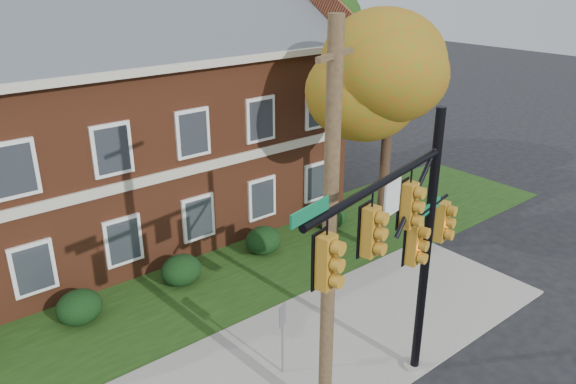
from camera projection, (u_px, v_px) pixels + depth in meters
ground at (365, 357)px, 15.66m from camera, size 120.00×120.00×0.00m
sidewalk at (340, 339)px, 16.36m from camera, size 14.00×5.00×0.08m
grass_strip at (242, 272)px, 19.95m from camera, size 30.00×6.00×0.04m
apartment_building at (104, 113)px, 21.16m from camera, size 18.80×8.80×9.74m
hedge_left at (79, 307)px, 17.03m from camera, size 1.40×1.26×1.05m
hedge_center at (181, 270)px, 19.08m from camera, size 1.40×1.26×1.05m
hedge_right at (263, 240)px, 21.14m from camera, size 1.40×1.26×1.05m
hedge_far_right at (331, 216)px, 23.20m from camera, size 1.40×1.26×1.05m
tree_near_right at (398, 76)px, 18.99m from camera, size 4.50×4.25×8.58m
tree_right_rear at (313, 10)px, 27.25m from camera, size 6.30×5.95×10.62m
traffic_signal at (405, 238)px, 12.55m from camera, size 6.37×1.59×7.24m
utility_pole at (329, 245)px, 11.68m from camera, size 1.39×0.64×9.38m
sign_post at (282, 328)px, 14.47m from camera, size 0.30×0.17×2.17m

